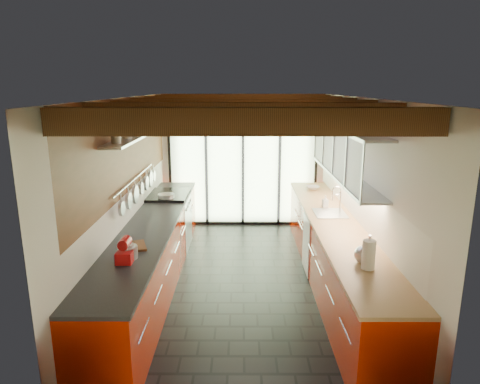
% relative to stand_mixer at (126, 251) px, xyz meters
% --- Properties ---
extents(ground, '(5.50, 5.50, 0.00)m').
position_rel_stand_mixer_xyz_m(ground, '(1.27, 1.33, -1.02)').
color(ground, black).
rests_on(ground, ground).
extents(room_shell, '(5.50, 5.50, 5.50)m').
position_rel_stand_mixer_xyz_m(room_shell, '(1.27, 1.33, 0.63)').
color(room_shell, silver).
rests_on(room_shell, ground).
extents(ceiling_beams, '(3.14, 5.06, 4.90)m').
position_rel_stand_mixer_xyz_m(ceiling_beams, '(1.27, 1.71, 1.44)').
color(ceiling_beams, '#593316').
rests_on(ceiling_beams, ground).
extents(glass_door, '(2.95, 0.10, 2.90)m').
position_rel_stand_mixer_xyz_m(glass_door, '(1.27, 4.02, 0.63)').
color(glass_door, '#C6EAAD').
rests_on(glass_door, ground).
extents(left_counter, '(0.68, 5.00, 0.92)m').
position_rel_stand_mixer_xyz_m(left_counter, '(-0.01, 1.33, -0.56)').
color(left_counter, '#B41900').
rests_on(left_counter, ground).
extents(range_stove, '(0.66, 0.90, 0.97)m').
position_rel_stand_mixer_xyz_m(range_stove, '(-0.01, 2.78, -0.55)').
color(range_stove, silver).
rests_on(range_stove, ground).
extents(right_counter, '(0.68, 5.00, 0.92)m').
position_rel_stand_mixer_xyz_m(right_counter, '(2.54, 1.33, -0.56)').
color(right_counter, '#B41900').
rests_on(right_counter, ground).
extents(sink_assembly, '(0.45, 0.52, 0.43)m').
position_rel_stand_mixer_xyz_m(sink_assembly, '(2.56, 1.73, -0.06)').
color(sink_assembly, silver).
rests_on(sink_assembly, right_counter).
extents(upper_cabinets_right, '(0.34, 3.00, 3.00)m').
position_rel_stand_mixer_xyz_m(upper_cabinets_right, '(2.70, 1.63, 0.83)').
color(upper_cabinets_right, silver).
rests_on(upper_cabinets_right, ground).
extents(left_wall_fixtures, '(0.28, 2.60, 0.96)m').
position_rel_stand_mixer_xyz_m(left_wall_fixtures, '(-0.20, 1.62, 0.76)').
color(left_wall_fixtures, silver).
rests_on(left_wall_fixtures, ground).
extents(stand_mixer, '(0.17, 0.29, 0.27)m').
position_rel_stand_mixer_xyz_m(stand_mixer, '(0.00, 0.00, 0.00)').
color(stand_mixer, '#BB0E10').
rests_on(stand_mixer, left_counter).
extents(pot_large, '(0.22, 0.22, 0.14)m').
position_rel_stand_mixer_xyz_m(pot_large, '(-0.00, 0.06, -0.04)').
color(pot_large, silver).
rests_on(pot_large, left_counter).
extents(pot_small, '(0.35, 0.35, 0.10)m').
position_rel_stand_mixer_xyz_m(pot_small, '(-0.00, 2.50, -0.05)').
color(pot_small, silver).
rests_on(pot_small, left_counter).
extents(cutting_board, '(0.33, 0.39, 0.03)m').
position_rel_stand_mixer_xyz_m(cutting_board, '(-0.00, 0.37, -0.09)').
color(cutting_board, brown).
rests_on(cutting_board, left_counter).
extents(kettle, '(0.25, 0.27, 0.24)m').
position_rel_stand_mixer_xyz_m(kettle, '(2.54, -0.06, -0.00)').
color(kettle, silver).
rests_on(kettle, right_counter).
extents(paper_towel, '(0.16, 0.16, 0.37)m').
position_rel_stand_mixer_xyz_m(paper_towel, '(2.54, -0.23, 0.05)').
color(paper_towel, white).
rests_on(paper_towel, right_counter).
extents(soap_bottle, '(0.09, 0.10, 0.18)m').
position_rel_stand_mixer_xyz_m(soap_bottle, '(2.54, 2.08, -0.01)').
color(soap_bottle, silver).
rests_on(soap_bottle, right_counter).
extents(bowl, '(0.25, 0.25, 0.06)m').
position_rel_stand_mixer_xyz_m(bowl, '(2.54, 3.26, -0.08)').
color(bowl, silver).
rests_on(bowl, right_counter).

